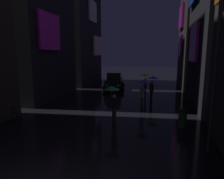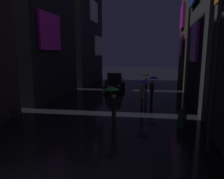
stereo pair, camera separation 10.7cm
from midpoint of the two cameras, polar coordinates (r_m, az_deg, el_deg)
building_right_far at (r=25.49m, az=24.37°, el=14.44°), size 4.25×7.76×12.34m
pedestrian_foreground_left_blue at (r=16.33m, az=11.86°, el=2.25°), size 0.90×0.90×2.12m
pedestrian_midstreet_centre_green at (r=10.83m, az=0.27°, el=-1.37°), size 0.90×0.90×2.12m
pedestrian_midstreet_left_yellow at (r=18.30m, az=9.79°, el=3.12°), size 0.90×0.90×2.12m
pedestrian_far_right_blue at (r=13.80m, az=9.17°, el=0.95°), size 0.90×0.90×2.12m
bicycle_parked_at_storefront at (r=11.92m, az=-27.19°, el=-7.79°), size 0.39×1.80×0.96m
car_distant at (r=21.84m, az=0.94°, el=2.39°), size 2.66×4.33×1.92m
streetlamp_right_near at (r=8.27m, az=27.83°, el=8.29°), size 0.36×0.36×6.02m
trash_bin at (r=11.29m, az=19.68°, el=-7.79°), size 0.46×0.46×0.93m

